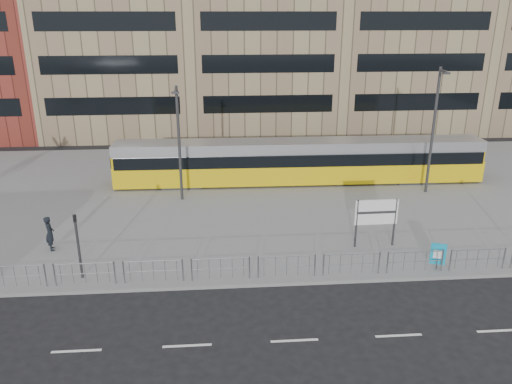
{
  "coord_description": "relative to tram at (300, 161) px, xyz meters",
  "views": [
    {
      "loc": [
        -0.64,
        -19.5,
        11.63
      ],
      "look_at": [
        1.32,
        6.0,
        2.33
      ],
      "focal_mm": 35.0,
      "sensor_mm": 36.0,
      "label": 1
    }
  ],
  "objects": [
    {
      "name": "ground",
      "position": [
        -5.01,
        -13.85,
        -1.67
      ],
      "size": [
        120.0,
        120.0,
        0.0
      ],
      "primitive_type": "plane",
      "color": "black",
      "rests_on": "ground"
    },
    {
      "name": "plaza",
      "position": [
        -5.01,
        -1.85,
        -1.59
      ],
      "size": [
        64.0,
        24.0,
        0.15
      ],
      "primitive_type": "cube",
      "color": "gray",
      "rests_on": "ground"
    },
    {
      "name": "kerb",
      "position": [
        -5.01,
        -13.8,
        -1.59
      ],
      "size": [
        64.0,
        0.25,
        0.17
      ],
      "primitive_type": "cube",
      "color": "gray",
      "rests_on": "ground"
    },
    {
      "name": "pedestrian_barrier",
      "position": [
        -3.01,
        -13.35,
        -0.69
      ],
      "size": [
        32.07,
        0.07,
        1.1
      ],
      "color": "gray",
      "rests_on": "plaza"
    },
    {
      "name": "road_markings",
      "position": [
        -4.01,
        -17.85,
        -1.66
      ],
      "size": [
        62.0,
        0.12,
        0.01
      ],
      "primitive_type": "cube",
      "color": "white",
      "rests_on": "ground"
    },
    {
      "name": "tram",
      "position": [
        0.0,
        0.0,
        0.0
      ],
      "size": [
        25.72,
        2.8,
        3.03
      ],
      "rotation": [
        0.0,
        0.0,
        -0.01
      ],
      "color": "#DEB80C",
      "rests_on": "plaza"
    },
    {
      "name": "station_sign",
      "position": [
        2.23,
        -10.5,
        0.25
      ],
      "size": [
        2.22,
        0.15,
        2.56
      ],
      "rotation": [
        0.0,
        0.0,
        0.02
      ],
      "color": "#2D2D30",
      "rests_on": "plaza"
    },
    {
      "name": "ad_panel",
      "position": [
        4.44,
        -13.17,
        -0.75
      ],
      "size": [
        0.68,
        0.3,
        1.33
      ],
      "rotation": [
        0.0,
        0.0,
        -0.36
      ],
      "color": "#2D2D30",
      "rests_on": "plaza"
    },
    {
      "name": "pedestrian",
      "position": [
        -14.29,
        -9.66,
        -0.61
      ],
      "size": [
        0.66,
        0.78,
        1.82
      ],
      "primitive_type": "imported",
      "rotation": [
        0.0,
        0.0,
        1.98
      ],
      "color": "black",
      "rests_on": "plaza"
    },
    {
      "name": "traffic_light_west",
      "position": [
        -12.03,
        -12.68,
        0.46
      ],
      "size": [
        0.21,
        0.24,
        3.1
      ],
      "rotation": [
        0.0,
        0.0,
        0.26
      ],
      "color": "#2D2D30",
      "rests_on": "plaza"
    },
    {
      "name": "lamp_post_west",
      "position": [
        -8.11,
        -2.91,
        2.49
      ],
      "size": [
        0.45,
        1.04,
        7.28
      ],
      "color": "#2D2D30",
      "rests_on": "plaza"
    },
    {
      "name": "lamp_post_east",
      "position": [
        8.19,
        -2.75,
        2.97
      ],
      "size": [
        0.45,
        1.04,
        8.24
      ],
      "color": "#2D2D30",
      "rests_on": "plaza"
    }
  ]
}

